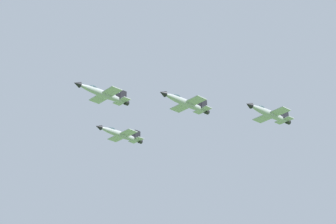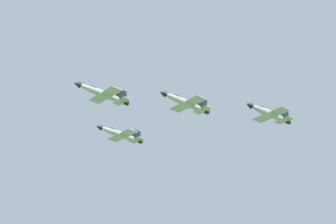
{
  "view_description": "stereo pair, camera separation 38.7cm",
  "coord_description": "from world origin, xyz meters",
  "px_view_note": "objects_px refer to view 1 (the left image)",
  "views": [
    {
      "loc": [
        117.2,
        10.03,
        33.93
      ],
      "look_at": [
        -31.56,
        3.95,
        106.81
      ],
      "focal_mm": 60.19,
      "sensor_mm": 36.0,
      "label": 1
    },
    {
      "loc": [
        117.19,
        10.42,
        33.93
      ],
      "look_at": [
        -31.56,
        3.95,
        106.81
      ],
      "focal_mm": 60.19,
      "sensor_mm": 36.0,
      "label": 2
    }
  ],
  "objects_px": {
    "jet_left_outer": "(269,114)",
    "jet_lead": "(103,94)",
    "jet_right_wingman": "(120,134)",
    "jet_left_wingman": "(186,103)"
  },
  "relations": [
    {
      "from": "jet_left_outer",
      "to": "jet_left_wingman",
      "type": "bearing_deg",
      "value": -39.39
    },
    {
      "from": "jet_lead",
      "to": "jet_left_outer",
      "type": "bearing_deg",
      "value": 139.33
    },
    {
      "from": "jet_lead",
      "to": "jet_left_wingman",
      "type": "distance_m",
      "value": 23.9
    },
    {
      "from": "jet_left_outer",
      "to": "jet_lead",
      "type": "bearing_deg",
      "value": -39.39
    },
    {
      "from": "jet_right_wingman",
      "to": "jet_left_wingman",
      "type": "bearing_deg",
      "value": 88.93
    },
    {
      "from": "jet_left_wingman",
      "to": "jet_lead",
      "type": "bearing_deg",
      "value": -41.05
    },
    {
      "from": "jet_left_wingman",
      "to": "jet_left_outer",
      "type": "height_order",
      "value": "jet_left_wingman"
    },
    {
      "from": "jet_right_wingman",
      "to": "jet_left_outer",
      "type": "relative_size",
      "value": 0.98
    },
    {
      "from": "jet_lead",
      "to": "jet_left_outer",
      "type": "distance_m",
      "value": 47.85
    },
    {
      "from": "jet_lead",
      "to": "jet_left_outer",
      "type": "relative_size",
      "value": 1.01
    }
  ]
}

